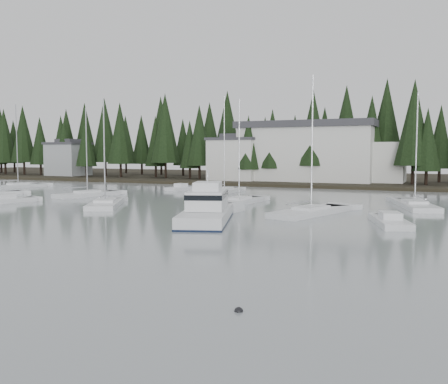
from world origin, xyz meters
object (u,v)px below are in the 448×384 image
object	(u,v)px
house_west	(235,158)
runabout_3	(181,189)
cabin_cruiser_center	(207,212)
sailboat_5	(18,187)
runabout_0	(4,202)
house_far_west	(68,158)
runabout_1	(390,223)
sailboat_7	(105,206)
sailboat_11	(415,207)
sailboat_4	(311,214)
harbor_inn	(318,152)
sailboat_2	(88,196)
sailboat_3	(224,192)
sailboat_6	(239,203)

from	to	relation	value
house_west	runabout_3	size ratio (longest dim) A/B	1.76
runabout_3	cabin_cruiser_center	bearing A→B (deg)	-135.94
sailboat_5	cabin_cruiser_center	bearing A→B (deg)	-110.01
cabin_cruiser_center	runabout_0	size ratio (longest dim) A/B	1.69
house_far_west	runabout_1	distance (m)	88.66
sailboat_7	runabout_1	distance (m)	29.31
cabin_cruiser_center	runabout_1	xyz separation A→B (m)	(14.36, 3.89, -0.62)
sailboat_11	house_west	bearing A→B (deg)	30.63
house_far_west	sailboat_4	distance (m)	80.20
sailboat_5	runabout_1	world-z (taller)	sailboat_5
harbor_inn	sailboat_2	distance (m)	44.27
sailboat_3	runabout_1	world-z (taller)	sailboat_3
runabout_3	sailboat_11	bearing A→B (deg)	-96.35
runabout_0	sailboat_5	bearing A→B (deg)	60.89
sailboat_5	runabout_3	distance (m)	27.57
sailboat_7	runabout_0	world-z (taller)	sailboat_7
sailboat_11	sailboat_3	bearing A→B (deg)	54.74
house_far_west	sailboat_5	distance (m)	32.53
sailboat_7	sailboat_11	distance (m)	32.79
house_west	sailboat_11	size ratio (longest dim) A/B	0.76
harbor_inn	sailboat_5	bearing A→B (deg)	-144.65
cabin_cruiser_center	runabout_3	xyz separation A→B (m)	(-18.64, 29.16, -0.62)
runabout_3	house_far_west	bearing A→B (deg)	73.06
sailboat_4	sailboat_7	distance (m)	21.93
sailboat_2	sailboat_3	bearing A→B (deg)	-35.76
sailboat_7	sailboat_11	xyz separation A→B (m)	(30.31, 12.51, -0.00)
cabin_cruiser_center	runabout_1	world-z (taller)	cabin_cruiser_center
sailboat_2	runabout_1	distance (m)	40.48
sailboat_3	sailboat_6	world-z (taller)	sailboat_3
house_far_west	sailboat_11	bearing A→B (deg)	-23.86
sailboat_4	sailboat_6	size ratio (longest dim) A/B	1.09
cabin_cruiser_center	harbor_inn	bearing A→B (deg)	-15.40
house_far_west	sailboat_5	world-z (taller)	sailboat_5
sailboat_5	runabout_3	bearing A→B (deg)	-70.23
house_far_west	sailboat_7	bearing A→B (deg)	-45.40
house_west	sailboat_11	distance (m)	46.27
sailboat_5	runabout_0	world-z (taller)	sailboat_5
house_west	runabout_0	size ratio (longest dim) A/B	1.31
harbor_inn	sailboat_6	distance (m)	39.29
sailboat_2	runabout_3	xyz separation A→B (m)	(6.00, 14.45, 0.07)
runabout_1	house_west	bearing A→B (deg)	17.82
sailboat_6	runabout_0	world-z (taller)	sailboat_6
house_far_west	sailboat_6	distance (m)	68.67
harbor_inn	sailboat_11	xyz separation A→B (m)	(18.58, -34.79, -5.72)
sailboat_6	sailboat_11	bearing A→B (deg)	-73.40
house_west	cabin_cruiser_center	distance (m)	53.03
house_west	sailboat_3	bearing A→B (deg)	-71.05
sailboat_11	runabout_1	bearing A→B (deg)	159.50
sailboat_2	sailboat_11	size ratio (longest dim) A/B	0.96
sailboat_11	runabout_0	size ratio (longest dim) A/B	1.72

